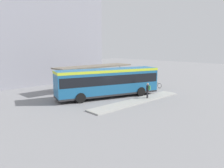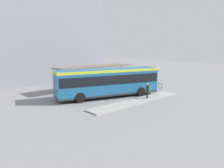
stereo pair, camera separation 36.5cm
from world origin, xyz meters
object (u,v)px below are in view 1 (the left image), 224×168
pedestrian_waiting (148,90)px  bicycle_white (157,85)px  potted_planter_near_shelter (122,84)px  potted_planter_far_side (127,83)px  bicycle_yellow (151,85)px  bicycle_blue (148,84)px  bicycle_red (143,83)px  city_bus (108,81)px

pedestrian_waiting → bicycle_white: 7.20m
potted_planter_near_shelter → potted_planter_far_side: bearing=13.5°
bicycle_yellow → bicycle_blue: 0.75m
bicycle_red → bicycle_yellow: bearing=169.9°
bicycle_white → potted_planter_near_shelter: 5.31m
bicycle_white → pedestrian_waiting: bearing=120.9°
city_bus → potted_planter_near_shelter: (4.09, 1.86, -1.11)m
pedestrian_waiting → bicycle_yellow: bearing=-78.4°
pedestrian_waiting → potted_planter_near_shelter: (1.56, 5.54, -0.30)m
potted_planter_near_shelter → bicycle_red: bearing=-0.8°
bicycle_blue → pedestrian_waiting: bearing=-48.7°
pedestrian_waiting → potted_planter_far_side: 6.67m
bicycle_red → potted_planter_far_side: bearing=71.8°
bicycle_blue → bicycle_red: 0.75m
potted_planter_near_shelter → potted_planter_far_side: (1.52, 0.37, -0.09)m
bicycle_white → potted_planter_near_shelter: size_ratio=1.11×
pedestrian_waiting → potted_planter_far_side: bearing=-49.7°
bicycle_white → bicycle_blue: bicycle_white is taller
bicycle_white → bicycle_yellow: (-0.32, 0.72, -0.02)m
bicycle_blue → potted_planter_far_side: size_ratio=1.22×
pedestrian_waiting → bicycle_blue: 7.86m
potted_planter_far_side → bicycle_white: bearing=-38.4°
city_bus → bicycle_yellow: 8.71m
city_bus → pedestrian_waiting: (2.53, -3.69, -0.81)m
pedestrian_waiting → potted_planter_near_shelter: size_ratio=1.12×
city_bus → bicycle_yellow: city_bus is taller
pedestrian_waiting → bicycle_white: pedestrian_waiting is taller
bicycle_white → bicycle_blue: 1.45m
bicycle_white → bicycle_red: (-0.32, 2.17, 0.03)m
potted_planter_near_shelter → potted_planter_far_side: potted_planter_near_shelter is taller
bicycle_yellow → bicycle_red: (0.00, 1.45, 0.05)m
city_bus → bicycle_white: bearing=14.9°
bicycle_red → bicycle_white: bearing=178.5°
pedestrian_waiting → bicycle_white: (6.36, 3.31, -0.72)m
bicycle_red → potted_planter_far_side: (-2.96, 0.43, 0.30)m
bicycle_blue → city_bus: bearing=-79.1°
potted_planter_far_side → bicycle_blue: bearing=-20.2°
bicycle_white → bicycle_yellow: bicycle_white is taller
bicycle_blue → potted_planter_near_shelter: size_ratio=1.09×
bicycle_red → potted_planter_far_side: potted_planter_far_side is taller
city_bus → bicycle_red: (8.57, 1.79, -1.50)m
bicycle_blue → potted_planter_far_side: 3.36m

